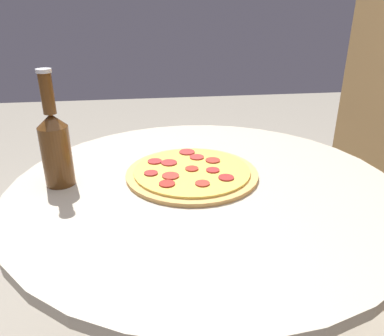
# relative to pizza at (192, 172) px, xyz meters

# --- Properties ---
(table) EXTENTS (0.92, 0.92, 0.74)m
(table) POSITION_rel_pizza_xyz_m (0.05, 0.02, -0.19)
(table) COLOR #B2A893
(table) RESTS_ON ground_plane
(pizza) EXTENTS (0.33, 0.33, 0.02)m
(pizza) POSITION_rel_pizza_xyz_m (0.00, 0.00, 0.00)
(pizza) COLOR tan
(pizza) RESTS_ON table
(beer_bottle) EXTENTS (0.07, 0.07, 0.27)m
(beer_bottle) POSITION_rel_pizza_xyz_m (0.00, -0.31, 0.09)
(beer_bottle) COLOR #563314
(beer_bottle) RESTS_ON table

